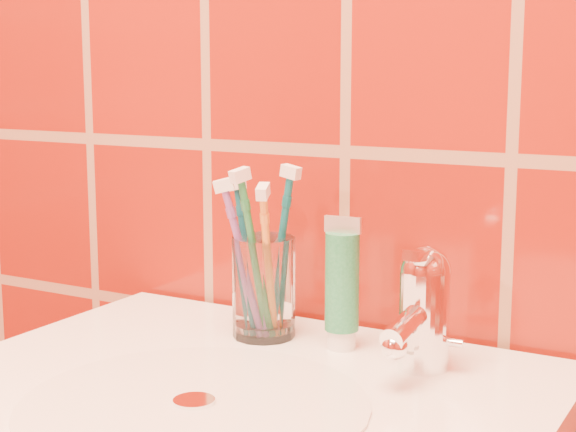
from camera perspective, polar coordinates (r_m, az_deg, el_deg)
The scene contains 8 objects.
glass_tumbler at distance 0.93m, azimuth -1.58°, elevation -4.62°, with size 0.07×0.07×0.11m, color white.
toothpaste_tube at distance 0.89m, azimuth 3.51°, elevation -4.64°, with size 0.04×0.03×0.14m.
faucet at distance 0.84m, azimuth 8.70°, elevation -5.68°, with size 0.05×0.11×0.12m.
toothbrush_0 at distance 0.91m, azimuth -2.15°, elevation -2.61°, with size 0.04×0.06×0.19m, color #1D6F3C, non-canonical shape.
toothbrush_1 at distance 0.94m, azimuth -2.67°, elevation -2.74°, with size 0.06×0.04×0.17m, color #0B5161, non-canonical shape.
toothbrush_2 at distance 0.92m, azimuth -0.54°, elevation -2.36°, with size 0.05×0.03×0.19m, color #0D606E, non-canonical shape.
toothbrush_3 at distance 0.91m, azimuth -1.32°, elevation -3.12°, with size 0.04×0.06×0.18m, color orange, non-canonical shape.
toothbrush_4 at distance 0.92m, azimuth -2.86°, elevation -2.88°, with size 0.06×0.04×0.18m, color #794799, non-canonical shape.
Camera 1 is at (0.42, 0.33, 1.13)m, focal length 55.00 mm.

